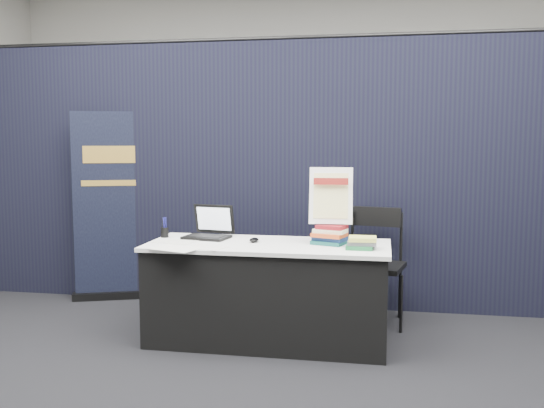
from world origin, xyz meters
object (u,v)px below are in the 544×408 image
Objects in this scene: book_stack_tall at (330,235)px; pullup_banner at (112,217)px; display_table at (268,292)px; book_stack_short at (361,243)px; laptop at (208,230)px; stacking_chair at (376,260)px; info_sign at (331,196)px.

pullup_banner is (-2.14, 0.90, -0.03)m from book_stack_tall.
display_table is 8.60× the size of book_stack_short.
laptop is 0.98m from book_stack_tall.
display_table is 1.98m from pullup_banner.
pullup_banner is at bearing -175.15° from stacking_chair.
laptop reaches higher than book_stack_short.
book_stack_short is 2.60m from pullup_banner.
info_sign is at bearing 90.00° from book_stack_tall.
display_table is at bearing 171.75° from book_stack_short.
info_sign reaches higher than book_stack_short.
display_table is 0.86m from info_sign.
laptop is 1.77× the size of book_stack_short.
pullup_banner is (-1.17, 0.77, -0.02)m from laptop.
book_stack_tall reaches higher than display_table.
stacking_chair is at bearing 28.73° from laptop.
info_sign is at bearing -108.66° from stacking_chair.
book_stack_tall is at bearing -107.33° from stacking_chair.
display_table is at bearing -49.55° from pullup_banner.
info_sign is at bearing 143.07° from book_stack_short.
book_stack_tall is at bearing -93.39° from info_sign.
pullup_banner is at bearing 156.23° from book_stack_short.
book_stack_short is at bearing -85.50° from stacking_chair.
stacking_chair reaches higher than display_table.
book_stack_short is at bearing -44.00° from pullup_banner.
book_stack_tall is (0.46, 0.04, 0.45)m from display_table.
stacking_chair is (0.79, 0.63, 0.15)m from display_table.
info_sign reaches higher than stacking_chair.
pullup_banner is 2.51m from stacking_chair.
info_sign reaches higher than display_table.
laptop is at bearing 170.81° from info_sign.
laptop is (-0.51, 0.17, 0.43)m from display_table.
info_sign is at bearing 3.59° from laptop.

